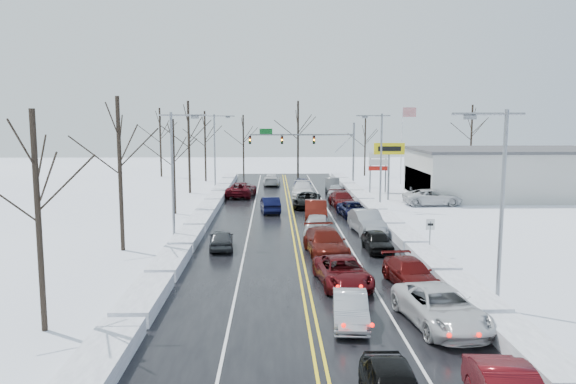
{
  "coord_description": "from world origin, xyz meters",
  "views": [
    {
      "loc": [
        -1.64,
        -42.25,
        8.66
      ],
      "look_at": [
        -0.4,
        3.84,
        2.5
      ],
      "focal_mm": 35.0,
      "sensor_mm": 36.0,
      "label": 1
    }
  ],
  "objects_px": {
    "flagpole": "(403,139)",
    "dealership_building": "(508,173)",
    "tires_plus_sign": "(389,153)",
    "oncoming_car_0": "(270,212)",
    "traffic_signal_mast": "(313,143)"
  },
  "relations": [
    {
      "from": "flagpole",
      "to": "dealership_building",
      "type": "relative_size",
      "value": 0.49
    },
    {
      "from": "oncoming_car_0",
      "to": "tires_plus_sign",
      "type": "bearing_deg",
      "value": -154.49
    },
    {
      "from": "tires_plus_sign",
      "to": "oncoming_car_0",
      "type": "distance_m",
      "value": 15.37
    },
    {
      "from": "flagpole",
      "to": "oncoming_car_0",
      "type": "xyz_separation_m",
      "value": [
        -17.08,
        -21.57,
        -5.93
      ]
    },
    {
      "from": "traffic_signal_mast",
      "to": "oncoming_car_0",
      "type": "bearing_deg",
      "value": -105.3
    },
    {
      "from": "tires_plus_sign",
      "to": "oncoming_car_0",
      "type": "xyz_separation_m",
      "value": [
        -12.41,
        -7.57,
        -4.99
      ]
    },
    {
      "from": "traffic_signal_mast",
      "to": "dealership_building",
      "type": "distance_m",
      "value": 23.01
    },
    {
      "from": "dealership_building",
      "to": "traffic_signal_mast",
      "type": "bearing_deg",
      "value": 154.05
    },
    {
      "from": "traffic_signal_mast",
      "to": "flagpole",
      "type": "bearing_deg",
      "value": 9.73
    },
    {
      "from": "flagpole",
      "to": "dealership_building",
      "type": "bearing_deg",
      "value": -53.73
    },
    {
      "from": "traffic_signal_mast",
      "to": "oncoming_car_0",
      "type": "distance_m",
      "value": 21.01
    },
    {
      "from": "flagpole",
      "to": "oncoming_car_0",
      "type": "distance_m",
      "value": 28.15
    },
    {
      "from": "traffic_signal_mast",
      "to": "flagpole",
      "type": "height_order",
      "value": "flagpole"
    },
    {
      "from": "tires_plus_sign",
      "to": "oncoming_car_0",
      "type": "height_order",
      "value": "tires_plus_sign"
    },
    {
      "from": "flagpole",
      "to": "dealership_building",
      "type": "distance_m",
      "value": 15.24
    }
  ]
}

